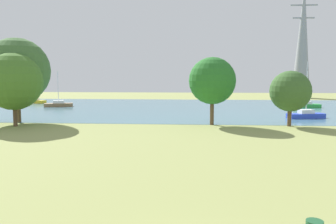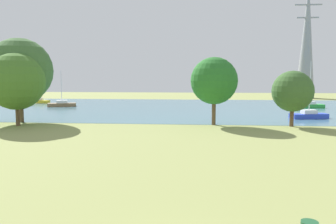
% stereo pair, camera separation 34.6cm
% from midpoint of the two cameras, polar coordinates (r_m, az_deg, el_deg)
% --- Properties ---
extents(ground_plane, '(160.00, 160.00, 0.00)m').
position_cam_midpoint_polar(ground_plane, '(31.11, 3.21, -4.19)').
color(ground_plane, '#8C9351').
extents(water_surface, '(140.00, 40.00, 0.02)m').
position_cam_midpoint_polar(water_surface, '(58.87, 3.67, 0.69)').
color(water_surface, slate).
rests_on(water_surface, ground).
extents(sailboat_green, '(4.90, 1.88, 7.84)m').
position_cam_midpoint_polar(sailboat_green, '(63.57, 21.59, 1.09)').
color(sailboat_green, green).
rests_on(sailboat_green, water_surface).
extents(sailboat_blue, '(5.02, 2.65, 6.02)m').
position_cam_midpoint_polar(sailboat_blue, '(48.03, 21.57, -0.42)').
color(sailboat_blue, blue).
rests_on(sailboat_blue, water_surface).
extents(sailboat_brown, '(5.03, 2.82, 6.25)m').
position_cam_midpoint_polar(sailboat_brown, '(64.00, -17.73, 1.24)').
color(sailboat_brown, brown).
rests_on(sailboat_brown, water_surface).
extents(sailboat_yellow, '(5.02, 2.57, 8.07)m').
position_cam_midpoint_polar(sailboat_yellow, '(73.77, -21.35, 1.74)').
color(sailboat_yellow, yellow).
rests_on(sailboat_yellow, water_surface).
extents(tree_east_near, '(7.55, 7.55, 9.85)m').
position_cam_midpoint_polar(tree_east_near, '(44.06, -23.82, 6.25)').
color(tree_east_near, brown).
rests_on(tree_east_near, ground).
extents(tree_mid_shore, '(6.18, 6.18, 7.95)m').
position_cam_midpoint_polar(tree_mid_shore, '(41.06, -24.32, 4.59)').
color(tree_mid_shore, brown).
rests_on(tree_mid_shore, ground).
extents(tree_west_far, '(5.24, 5.24, 7.55)m').
position_cam_midpoint_polar(tree_west_far, '(38.80, 7.07, 5.12)').
color(tree_west_far, brown).
rests_on(tree_west_far, ground).
extents(tree_west_near, '(4.43, 4.43, 6.03)m').
position_cam_midpoint_polar(tree_west_near, '(39.67, 19.28, 3.24)').
color(tree_west_near, brown).
rests_on(tree_west_near, ground).
extents(electricity_pylon, '(6.40, 4.40, 27.81)m').
position_cam_midpoint_polar(electricity_pylon, '(91.40, 21.18, 10.95)').
color(electricity_pylon, gray).
rests_on(electricity_pylon, ground).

